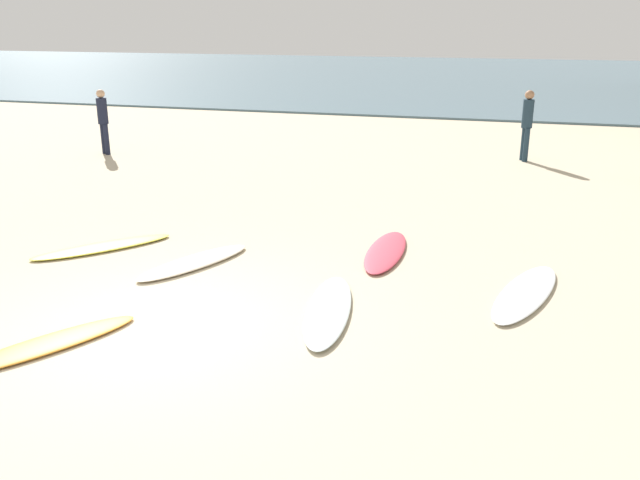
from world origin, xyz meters
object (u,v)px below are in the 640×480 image
surfboard_3 (526,293)px  surfboard_5 (47,344)px  surfboard_0 (328,310)px  surfboard_2 (386,251)px  beachgoer_near (103,118)px  beachgoer_mid (527,122)px  surfboard_4 (103,247)px  surfboard_1 (194,262)px

surfboard_3 → surfboard_5: 6.18m
surfboard_0 → surfboard_5: size_ratio=1.05×
surfboard_2 → surfboard_5: (-3.17, -4.26, -0.01)m
surfboard_2 → beachgoer_near: 10.94m
surfboard_5 → beachgoer_mid: size_ratio=1.18×
surfboard_0 → surfboard_2: 2.47m
surfboard_2 → beachgoer_mid: 8.63m
surfboard_4 → beachgoer_mid: (6.67, 9.36, 1.01)m
surfboard_4 → beachgoer_mid: bearing=-85.1°
surfboard_1 → surfboard_2: surfboard_1 is taller
surfboard_3 → beachgoer_mid: 9.49m
surfboard_5 → beachgoer_near: (-5.92, 10.27, 0.96)m
surfboard_5 → surfboard_0: bearing=-117.4°
surfboard_5 → beachgoer_mid: (5.30, 12.56, 1.01)m
surfboard_0 → surfboard_2: surfboard_0 is taller
beachgoer_mid → surfboard_3: bearing=-19.2°
surfboard_1 → surfboard_5: 2.96m
surfboard_4 → surfboard_5: (1.37, -3.19, -0.00)m
surfboard_0 → surfboard_1: 2.71m
surfboard_0 → beachgoer_mid: beachgoer_mid is taller
surfboard_3 → surfboard_5: surfboard_3 is taller
surfboard_5 → beachgoer_mid: bearing=-82.3°
beachgoer_mid → surfboard_4: bearing=-54.8°
surfboard_1 → surfboard_3: 4.92m
surfboard_3 → surfboard_0: bearing=43.5°
surfboard_3 → surfboard_4: 6.70m
surfboard_0 → beachgoer_near: 12.25m
beachgoer_mid → beachgoer_near: bearing=-97.8°
beachgoer_near → surfboard_2: bearing=0.9°
beachgoer_near → surfboard_0: bearing=-9.5°
surfboard_1 → beachgoer_near: 9.75m
surfboard_0 → beachgoer_near: beachgoer_near is taller
surfboard_3 → beachgoer_near: 13.37m
surfboard_0 → surfboard_1: size_ratio=1.10×
surfboard_2 → surfboard_4: 4.66m
surfboard_1 → beachgoer_near: (-6.34, 7.34, 0.96)m
surfboard_0 → surfboard_2: size_ratio=1.09×
surfboard_1 → surfboard_3: bearing=26.5°
surfboard_1 → beachgoer_near: size_ratio=1.18×
beachgoer_near → surfboard_1: bearing=-14.8°
surfboard_0 → surfboard_5: 3.40m
surfboard_2 → beachgoer_mid: size_ratio=1.15×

